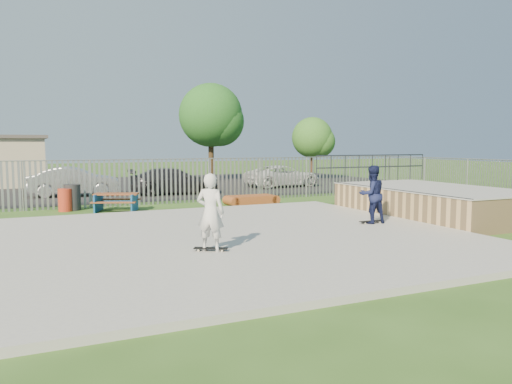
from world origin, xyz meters
name	(u,v)px	position (x,y,z in m)	size (l,w,h in m)	color
ground	(193,243)	(0.00, 0.00, 0.00)	(120.00, 120.00, 0.00)	#2F531C
concrete_slab	(193,241)	(0.00, 0.00, 0.07)	(15.00, 12.00, 0.15)	#9C9C97
quarter_pipe	(433,202)	(9.50, 1.04, 0.56)	(5.50, 7.05, 2.19)	tan
fence	(181,190)	(1.00, 4.59, 1.00)	(26.04, 16.02, 2.00)	gray
picnic_table	(117,202)	(-0.82, 7.44, 0.37)	(2.09, 1.92, 0.72)	brown
funbox	(251,200)	(4.96, 7.24, 0.20)	(2.02, 1.07, 0.40)	brown
trash_bin_red	(65,200)	(-2.67, 8.25, 0.45)	(0.54, 0.54, 0.90)	#AB2F1A
trash_bin_grey	(72,197)	(-2.39, 8.44, 0.52)	(0.63, 0.63, 1.05)	#232325
parking_lot	(100,187)	(0.00, 19.00, 0.01)	(40.00, 18.00, 0.02)	black
car_silver	(75,182)	(-1.84, 14.01, 0.76)	(1.56, 4.48, 1.48)	silver
car_dark	(174,181)	(3.03, 12.92, 0.71)	(1.92, 4.72, 1.37)	black
car_white	(283,176)	(10.34, 14.55, 0.68)	(2.19, 4.75, 1.32)	silver
tree_mid	(211,115)	(7.94, 20.99, 4.67)	(4.49, 4.49, 6.93)	#3D2D18
tree_right	(312,138)	(15.19, 19.17, 3.11)	(3.00, 3.00, 4.63)	#412A1A
skateboard_a	(371,222)	(5.92, 0.01, 0.19)	(0.81, 0.23, 0.08)	black
skateboard_b	(211,249)	(-0.11, -1.77, 0.19)	(0.79, 0.57, 0.08)	black
skater_navy	(372,194)	(5.92, 0.01, 1.07)	(0.90, 0.70, 1.84)	#13183C
skater_white	(210,212)	(-0.11, -1.77, 1.07)	(0.67, 0.44, 1.84)	silver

